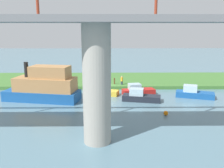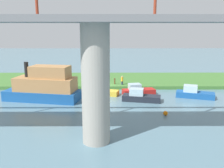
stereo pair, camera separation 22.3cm
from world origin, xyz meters
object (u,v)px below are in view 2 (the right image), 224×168
(riverboat_paddlewheel, at_px, (102,91))
(houseboat_blue, at_px, (194,93))
(motorboat_white, at_px, (138,90))
(marker_buoy, at_px, (165,113))
(motorboat_red, at_px, (44,86))
(skiff_small, at_px, (140,97))
(bridge_pylon, at_px, (96,85))
(person_on_bank, at_px, (122,80))
(mooring_post, at_px, (115,81))

(riverboat_paddlewheel, bearing_deg, houseboat_blue, 172.95)
(riverboat_paddlewheel, bearing_deg, motorboat_white, -177.35)
(riverboat_paddlewheel, height_order, marker_buoy, riverboat_paddlewheel)
(motorboat_red, height_order, motorboat_white, motorboat_red)
(motorboat_red, distance_m, skiff_small, 12.41)
(houseboat_blue, distance_m, motorboat_white, 7.60)
(bridge_pylon, relative_size, person_on_bank, 6.86)
(skiff_small, distance_m, motorboat_white, 3.37)
(person_on_bank, xyz_separation_m, marker_buoy, (-4.07, 12.78, -0.95))
(mooring_post, xyz_separation_m, skiff_small, (-3.15, 7.65, -0.41))
(motorboat_red, bearing_deg, motorboat_white, -166.56)
(person_on_bank, xyz_separation_m, mooring_post, (1.15, -0.37, -0.22))
(skiff_small, bearing_deg, motorboat_red, -1.92)
(motorboat_red, relative_size, marker_buoy, 20.15)
(mooring_post, bearing_deg, motorboat_red, 38.21)
(mooring_post, distance_m, marker_buoy, 14.17)
(bridge_pylon, height_order, motorboat_red, bridge_pylon)
(skiff_small, bearing_deg, riverboat_paddlewheel, -32.08)
(bridge_pylon, height_order, riverboat_paddlewheel, bridge_pylon)
(person_on_bank, relative_size, motorboat_red, 0.14)
(houseboat_blue, bearing_deg, mooring_post, -29.79)
(motorboat_white, bearing_deg, mooring_post, -53.39)
(person_on_bank, xyz_separation_m, houseboat_blue, (-9.42, 5.68, -0.62))
(riverboat_paddlewheel, height_order, motorboat_white, motorboat_white)
(mooring_post, height_order, motorboat_red, motorboat_red)
(motorboat_red, height_order, houseboat_blue, motorboat_red)
(person_on_bank, xyz_separation_m, skiff_small, (-2.00, 7.28, -0.63))
(bridge_pylon, xyz_separation_m, mooring_post, (-1.81, -19.37, -3.78))
(bridge_pylon, bearing_deg, person_on_bank, -98.86)
(bridge_pylon, height_order, marker_buoy, bridge_pylon)
(motorboat_white, bearing_deg, riverboat_paddlewheel, 2.65)
(person_on_bank, xyz_separation_m, motorboat_white, (-2.03, 3.91, -0.66))
(motorboat_red, height_order, riverboat_paddlewheel, motorboat_red)
(motorboat_red, bearing_deg, person_on_bank, -146.41)
(mooring_post, xyz_separation_m, houseboat_blue, (-10.57, 6.05, -0.40))
(riverboat_paddlewheel, xyz_separation_m, skiff_small, (-5.01, 3.14, 0.06))
(motorboat_red, distance_m, houseboat_blue, 19.83)
(motorboat_white, distance_m, marker_buoy, 9.11)
(person_on_bank, bearing_deg, motorboat_red, 33.59)
(mooring_post, distance_m, motorboat_white, 5.35)
(mooring_post, bearing_deg, riverboat_paddlewheel, 67.61)
(mooring_post, distance_m, houseboat_blue, 12.18)
(mooring_post, bearing_deg, person_on_bank, 162.15)
(person_on_bank, height_order, motorboat_white, person_on_bank)
(bridge_pylon, bearing_deg, skiff_small, -112.95)
(marker_buoy, bearing_deg, motorboat_red, -22.31)
(mooring_post, bearing_deg, motorboat_white, 126.61)
(bridge_pylon, relative_size, skiff_small, 1.89)
(person_on_bank, bearing_deg, bridge_pylon, 81.14)
(houseboat_blue, xyz_separation_m, marker_buoy, (5.35, 7.10, -0.33))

